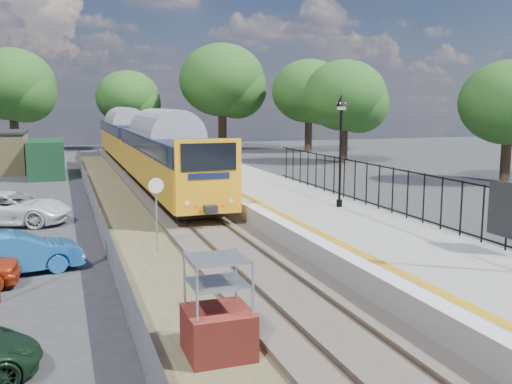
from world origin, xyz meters
name	(u,v)px	position (x,y,z in m)	size (l,w,h in m)	color
ground	(269,283)	(0.00, 0.00, 0.00)	(120.00, 120.00, 0.00)	#2D2D30
track_bed	(184,218)	(-0.47, 9.67, 0.09)	(5.90, 80.00, 0.29)	#473F38
platform	(296,210)	(4.20, 8.00, 0.45)	(5.00, 70.00, 0.90)	gray
platform_edge	(251,203)	(2.14, 8.00, 0.90)	(0.90, 70.00, 0.01)	silver
victorian_lamp_north	(341,124)	(5.30, 6.00, 4.30)	(0.44, 0.44, 4.60)	black
palisade_fence	(420,197)	(6.55, 2.24, 1.84)	(0.12, 26.00, 2.00)	black
wire_fence	(93,203)	(-4.20, 12.00, 0.60)	(0.06, 52.00, 1.20)	#999EA3
tree_line	(133,89)	(1.40, 42.00, 6.61)	(56.80, 43.80, 11.88)	#332319
train	(140,142)	(0.00, 27.39, 2.34)	(2.82, 40.83, 3.51)	orange
brick_plinth	(218,309)	(-2.65, -4.23, 1.01)	(1.32, 1.32, 2.11)	maroon
speed_sign	(156,203)	(-2.50, 4.32, 1.77)	(0.53, 0.11, 2.63)	#999EA3
car_blue	(15,253)	(-6.95, 3.33, 0.64)	(1.36, 3.90, 1.29)	#1B5AA2
car_white	(9,208)	(-7.70, 11.16, 0.71)	(2.34, 5.07, 1.41)	white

